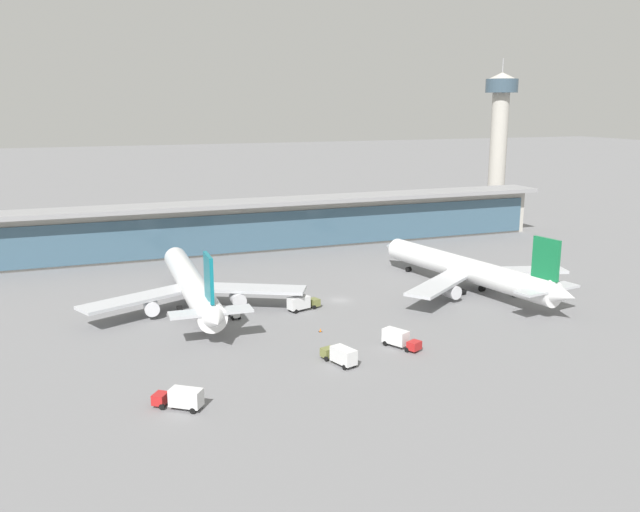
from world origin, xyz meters
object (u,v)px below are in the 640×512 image
Objects in this scene: airliner_left_stand at (192,285)px; service_truck_near_nose_white at (234,314)px; service_truck_mid_apron_olive at (341,355)px; control_tower at (499,132)px; service_truck_on_taxiway_red at (399,338)px; service_truck_at_far_stand_olive at (302,303)px; safety_cone_alpha at (320,330)px; service_truck_under_wing_red at (181,398)px; service_truck_by_tail_white at (514,291)px; airliner_centre_stand at (469,270)px.

airliner_left_stand is 12.68m from service_truck_near_nose_white.
control_tower reaches higher than service_truck_mid_apron_olive.
control_tower is at bearing 48.79° from service_truck_on_taxiway_red.
service_truck_at_far_stand_olive is (3.96, 30.92, 0.00)m from service_truck_mid_apron_olive.
service_truck_under_wing_red is at bearing -141.75° from safety_cone_alpha.
airliner_left_stand is 72.81m from service_truck_by_tail_white.
service_truck_mid_apron_olive is 31.17m from service_truck_at_far_stand_olive.
control_tower is (61.27, 95.07, 31.62)m from service_truck_by_tail_white.
service_truck_under_wing_red is (-10.49, -48.04, -3.47)m from airliner_left_stand.
safety_cone_alpha is at bearing -170.53° from service_truck_by_tail_white.
airliner_centre_stand is 55.89m from service_truck_near_nose_white.
control_tower is (101.99, 116.46, 30.74)m from service_truck_on_taxiway_red.
safety_cone_alpha is (20.09, -23.94, -4.85)m from airliner_left_stand.
airliner_centre_stand is 44.98m from safety_cone_alpha.
service_truck_mid_apron_olive and service_truck_on_taxiway_red have the same top height.
service_truck_mid_apron_olive is at bearing -70.81° from service_truck_near_nose_white.
control_tower is at bearing 31.04° from airliner_left_stand.
airliner_left_stand is 20.56× the size of service_truck_near_nose_white.
airliner_centre_stand is at bearing 0.42° from service_truck_near_nose_white.
airliner_left_stand is 87.91× the size of safety_cone_alpha.
airliner_centre_stand is 41.23m from service_truck_at_far_stand_olive.
airliner_centre_stand is 82.53m from service_truck_under_wing_red.
service_truck_at_far_stand_olive is at bearing -141.19° from control_tower.
service_truck_at_far_stand_olive is 14.41m from safety_cone_alpha.
service_truck_under_wing_red is 193.98m from control_tower.
service_truck_under_wing_red reaches higher than service_truck_near_nose_white.
airliner_left_stand reaches higher than service_truck_mid_apron_olive.
service_truck_under_wing_red is 0.12× the size of control_tower.
airliner_left_stand is 47.82m from service_truck_on_taxiway_red.
airliner_centre_stand is at bearing -8.64° from airliner_left_stand.
service_truck_near_nose_white is 19.43m from safety_cone_alpha.
safety_cone_alpha is at bearing -50.00° from airliner_left_stand.
service_truck_by_tail_white is 9.76× the size of safety_cone_alpha.
service_truck_by_tail_white is (81.51, 32.59, -0.88)m from service_truck_under_wing_red.
service_truck_under_wing_red reaches higher than service_truck_by_tail_white.
service_truck_near_nose_white is 14.66m from service_truck_at_far_stand_olive.
service_truck_mid_apron_olive is at bearing -97.30° from service_truck_at_far_stand_olive.
airliner_left_stand is 49.29m from service_truck_under_wing_red.
safety_cone_alpha is (-42.32, -14.45, -4.85)m from airliner_centre_stand.
service_truck_on_taxiway_red is (30.30, -36.83, -3.47)m from airliner_left_stand.
service_truck_mid_apron_olive reaches higher than service_truck_by_tail_white.
airliner_left_stand and airliner_centre_stand have the same top height.
airliner_centre_stand is 116.48m from control_tower.
service_truck_by_tail_white is 51.64m from safety_cone_alpha.
service_truck_near_nose_white is (6.68, -9.89, -4.29)m from airliner_left_stand.
service_truck_mid_apron_olive is at bearing -154.91° from service_truck_by_tail_white.
airliner_left_stand reaches higher than service_truck_near_nose_white.
service_truck_on_taxiway_red and service_truck_at_far_stand_olive have the same top height.
service_truck_on_taxiway_red is at bearing -131.21° from control_tower.
service_truck_under_wing_red and service_truck_mid_apron_olive have the same top height.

